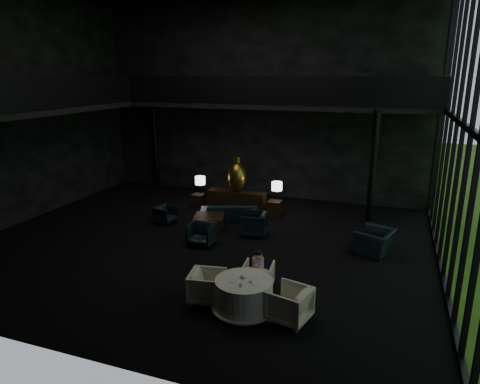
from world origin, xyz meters
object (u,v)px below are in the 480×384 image
(side_table_left, at_px, (198,200))
(lounge_armchair_east, at_px, (253,222))
(lounge_armchair_south, at_px, (202,233))
(side_table_right, at_px, (275,208))
(table_lamp_right, at_px, (277,187))
(coffee_table, at_px, (209,222))
(console, at_px, (237,200))
(table_lamp_left, at_px, (200,181))
(child, at_px, (258,262))
(window_armchair, at_px, (375,237))
(dining_chair_east, at_px, (289,301))
(sofa, at_px, (229,209))
(dining_chair_north, at_px, (258,275))
(lounge_armchair_west, at_px, (166,215))
(dining_table, at_px, (244,297))
(dining_chair_west, at_px, (207,284))
(bronze_urn, at_px, (237,177))

(side_table_left, bearing_deg, lounge_armchair_east, -36.50)
(lounge_armchair_east, relative_size, lounge_armchair_south, 1.17)
(side_table_right, xyz_separation_m, table_lamp_right, (0.00, 0.26, 0.76))
(lounge_armchair_south, distance_m, coffee_table, 1.56)
(console, distance_m, table_lamp_right, 1.74)
(side_table_right, bearing_deg, table_lamp_left, 175.51)
(child, bearing_deg, console, -65.29)
(coffee_table, bearing_deg, window_armchair, -3.24)
(console, relative_size, dining_chair_east, 2.49)
(sofa, distance_m, lounge_armchair_east, 1.76)
(table_lamp_left, xyz_separation_m, dining_chair_north, (4.35, -5.98, -0.64))
(lounge_armchair_west, distance_m, dining_chair_east, 7.31)
(sofa, bearing_deg, coffee_table, 50.91)
(dining_table, distance_m, dining_chair_west, 0.95)
(table_lamp_right, distance_m, dining_chair_north, 6.13)
(table_lamp_left, bearing_deg, dining_chair_west, -63.98)
(lounge_armchair_south, bearing_deg, coffee_table, 105.44)
(lounge_armchair_south, height_order, dining_chair_west, dining_chair_west)
(lounge_armchair_west, distance_m, lounge_armchair_east, 3.32)
(sofa, distance_m, window_armchair, 5.35)
(window_armchair, relative_size, child, 1.92)
(dining_table, xyz_separation_m, dining_chair_east, (1.06, -0.05, 0.13))
(console, bearing_deg, dining_chair_north, -65.12)
(side_table_left, bearing_deg, dining_chair_west, -63.22)
(coffee_table, distance_m, child, 4.71)
(lounge_armchair_east, xyz_separation_m, window_armchair, (3.86, -0.20, 0.05))
(dining_chair_north, bearing_deg, bronze_urn, -71.40)
(lounge_armchair_south, xyz_separation_m, coffee_table, (-0.41, 1.50, -0.17))
(side_table_left, relative_size, child, 0.83)
(side_table_left, relative_size, dining_chair_east, 0.55)
(dining_chair_north, relative_size, dining_chair_west, 0.82)
(window_armchair, bearing_deg, dining_chair_north, -21.39)
(side_table_left, bearing_deg, table_lamp_right, 4.24)
(dining_table, relative_size, child, 2.43)
(lounge_armchair_west, xyz_separation_m, dining_chair_west, (3.63, -4.51, 0.13))
(lounge_armchair_east, relative_size, dining_chair_west, 1.08)
(lounge_armchair_west, xyz_separation_m, window_armchair, (7.18, -0.25, 0.21))
(side_table_right, bearing_deg, lounge_armchair_east, -92.69)
(window_armchair, xyz_separation_m, child, (-2.59, -3.34, 0.24))
(bronze_urn, bearing_deg, table_lamp_left, 179.04)
(console, bearing_deg, bronze_urn, 90.00)
(lounge_armchair_south, height_order, dining_chair_east, dining_chair_east)
(coffee_table, xyz_separation_m, dining_chair_north, (2.91, -3.57, 0.13))
(coffee_table, height_order, dining_table, dining_table)
(lounge_armchair_south, relative_size, dining_table, 0.54)
(table_lamp_right, xyz_separation_m, lounge_armchair_east, (-0.11, -2.53, -0.57))
(console, relative_size, lounge_armchair_south, 2.88)
(child, bearing_deg, table_lamp_right, -79.15)
(console, distance_m, dining_table, 7.53)
(window_armchair, height_order, coffee_table, window_armchair)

